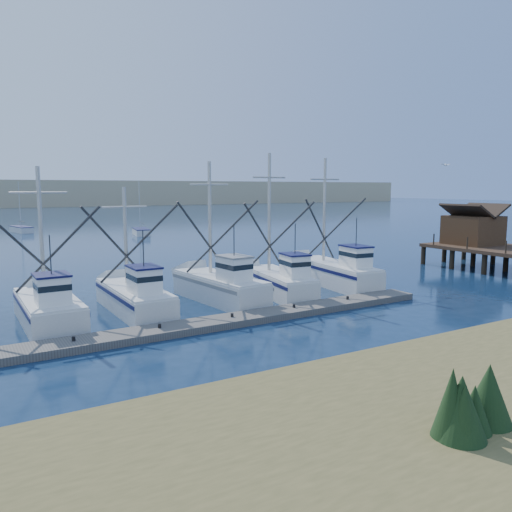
{
  "coord_description": "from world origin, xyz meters",
  "views": [
    {
      "loc": [
        -18.19,
        -17.18,
        7.1
      ],
      "look_at": [
        -3.6,
        8.0,
        3.12
      ],
      "focal_mm": 35.0,
      "sensor_mm": 36.0,
      "label": 1
    }
  ],
  "objects_px": {
    "floating_dock": "(215,323)",
    "timber_pier": "(509,242)",
    "sailboat_near": "(141,232)",
    "sailboat_far": "(21,229)"
  },
  "relations": [
    {
      "from": "floating_dock",
      "to": "timber_pier",
      "type": "height_order",
      "value": "timber_pier"
    },
    {
      "from": "floating_dock",
      "to": "timber_pier",
      "type": "bearing_deg",
      "value": 4.59
    },
    {
      "from": "sailboat_near",
      "to": "sailboat_far",
      "type": "xyz_separation_m",
      "value": [
        -15.3,
        13.97,
        -0.0
      ]
    },
    {
      "from": "timber_pier",
      "to": "sailboat_far",
      "type": "relative_size",
      "value": 2.47
    },
    {
      "from": "timber_pier",
      "to": "sailboat_near",
      "type": "relative_size",
      "value": 2.47
    },
    {
      "from": "timber_pier",
      "to": "sailboat_near",
      "type": "distance_m",
      "value": 51.35
    },
    {
      "from": "floating_dock",
      "to": "sailboat_near",
      "type": "height_order",
      "value": "sailboat_near"
    },
    {
      "from": "floating_dock",
      "to": "sailboat_far",
      "type": "relative_size",
      "value": 3.39
    },
    {
      "from": "floating_dock",
      "to": "timber_pier",
      "type": "relative_size",
      "value": 1.37
    },
    {
      "from": "floating_dock",
      "to": "sailboat_near",
      "type": "bearing_deg",
      "value": 75.68
    }
  ]
}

